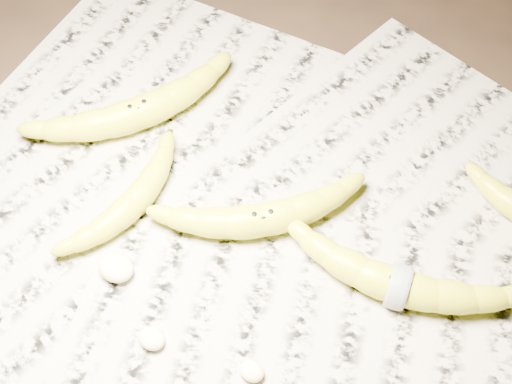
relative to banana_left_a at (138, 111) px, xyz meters
The scene contains 10 objects.
ground 0.20m from the banana_left_a, ahead, with size 3.00×3.00×0.00m, color black.
newspaper_patch 0.24m from the banana_left_a, 12.57° to the right, with size 0.90×0.70×0.01m, color #A39E8C.
banana_left_a is the anchor object (origin of this frame).
banana_left_b 0.12m from the banana_left_a, 55.69° to the right, with size 0.16×0.05×0.03m, color yellow, non-canonical shape.
banana_center 0.21m from the banana_left_a, 13.37° to the right, with size 0.20×0.06×0.04m, color yellow, non-canonical shape.
banana_taped 0.36m from the banana_left_a, ahead, with size 0.23×0.06×0.04m, color yellow, non-canonical shape.
measuring_tape 0.36m from the banana_left_a, ahead, with size 0.05×0.05×0.00m, color white.
flesh_chunk_a 0.20m from the banana_left_a, 59.95° to the right, with size 0.04×0.03×0.02m, color #F2EDBB.
flesh_chunk_b 0.28m from the banana_left_a, 50.59° to the right, with size 0.03×0.02×0.02m, color #F2EDBB.
flesh_chunk_c 0.34m from the banana_left_a, 34.54° to the right, with size 0.03×0.02×0.01m, color #F2EDBB.
Camera 1 is at (0.21, -0.36, 0.67)m, focal length 50.00 mm.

